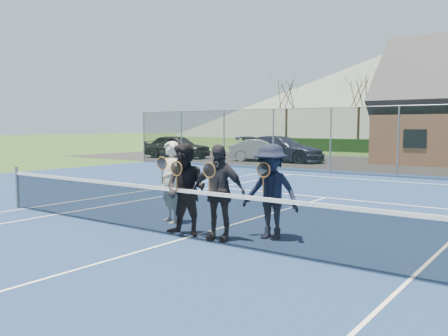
% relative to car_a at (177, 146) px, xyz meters
% --- Properties ---
extents(ground, '(220.00, 220.00, 0.00)m').
position_rel_car_a_xyz_m(ground, '(15.77, 2.69, -0.80)').
color(ground, '#2B4B1A').
rests_on(ground, ground).
extents(court_surface, '(30.00, 30.00, 0.02)m').
position_rel_car_a_xyz_m(court_surface, '(15.77, -17.31, -0.79)').
color(court_surface, navy).
rests_on(court_surface, ground).
extents(tarmac_carpark, '(40.00, 12.00, 0.01)m').
position_rel_car_a_xyz_m(tarmac_carpark, '(11.77, 2.69, -0.79)').
color(tarmac_carpark, black).
rests_on(tarmac_carpark, ground).
extents(hill_west, '(110.00, 110.00, 18.00)m').
position_rel_car_a_xyz_m(hill_west, '(-9.23, 77.69, 8.20)').
color(hill_west, '#516156').
rests_on(hill_west, ground).
extents(car_a, '(4.87, 2.46, 1.59)m').
position_rel_car_a_xyz_m(car_a, '(0.00, 0.00, 0.00)').
color(car_a, black).
rests_on(car_a, ground).
extents(car_b, '(4.35, 2.14, 1.37)m').
position_rel_car_a_xyz_m(car_b, '(6.44, 0.77, -0.11)').
color(car_b, '#9A9EA2').
rests_on(car_b, ground).
extents(car_c, '(5.50, 2.42, 1.57)m').
position_rel_car_a_xyz_m(car_c, '(7.40, 1.17, -0.01)').
color(car_c, '#1C2038').
rests_on(car_c, ground).
extents(court_markings, '(11.03, 23.83, 0.01)m').
position_rel_car_a_xyz_m(court_markings, '(15.77, -17.31, -0.77)').
color(court_markings, white).
rests_on(court_markings, court_surface).
extents(tennis_net, '(11.68, 0.08, 1.10)m').
position_rel_car_a_xyz_m(tennis_net, '(15.77, -17.31, -0.26)').
color(tennis_net, slate).
rests_on(tennis_net, ground).
extents(perimeter_fence, '(30.07, 0.07, 3.02)m').
position_rel_car_a_xyz_m(perimeter_fence, '(15.77, -3.81, 0.73)').
color(perimeter_fence, slate).
rests_on(perimeter_fence, ground).
extents(tree_a, '(3.20, 3.20, 7.77)m').
position_rel_car_a_xyz_m(tree_a, '(-0.23, 15.69, 5.00)').
color(tree_a, '#392714').
rests_on(tree_a, ground).
extents(tree_b, '(3.20, 3.20, 7.77)m').
position_rel_car_a_xyz_m(tree_b, '(6.77, 15.69, 5.00)').
color(tree_b, '#352113').
rests_on(tree_b, ground).
extents(player_a, '(0.77, 0.65, 1.80)m').
position_rel_car_a_xyz_m(player_a, '(14.51, -16.34, 0.13)').
color(player_a, beige).
rests_on(player_a, court_surface).
extents(player_b, '(0.97, 0.80, 1.80)m').
position_rel_car_a_xyz_m(player_b, '(15.60, -17.09, 0.12)').
color(player_b, black).
rests_on(player_b, court_surface).
extents(player_c, '(1.13, 0.70, 1.80)m').
position_rel_car_a_xyz_m(player_c, '(16.32, -17.01, 0.12)').
color(player_c, '#232328').
rests_on(player_c, court_surface).
extents(player_d, '(1.19, 0.72, 1.80)m').
position_rel_car_a_xyz_m(player_d, '(17.08, -16.37, 0.12)').
color(player_d, black).
rests_on(player_d, court_surface).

